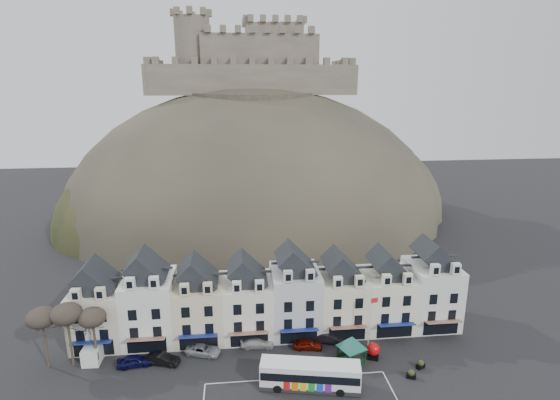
{
  "coord_description": "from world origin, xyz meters",
  "views": [
    {
      "loc": [
        -4.73,
        -40.43,
        35.07
      ],
      "look_at": [
        2.06,
        24.0,
        17.49
      ],
      "focal_mm": 28.0,
      "sensor_mm": 36.0,
      "label": 1
    }
  ],
  "objects_px": {
    "flagpole": "(370,320)",
    "car_maroon": "(308,344)",
    "bus": "(310,374)",
    "red_buoy": "(373,350)",
    "car_navy": "(135,361)",
    "bus_shelter": "(352,342)",
    "car_charcoal": "(330,338)",
    "car_white": "(257,342)",
    "car_silver": "(203,350)",
    "car_black": "(163,359)",
    "white_van": "(95,349)"
  },
  "relations": [
    {
      "from": "bus",
      "to": "bus_shelter",
      "type": "height_order",
      "value": "bus_shelter"
    },
    {
      "from": "red_buoy",
      "to": "car_maroon",
      "type": "height_order",
      "value": "red_buoy"
    },
    {
      "from": "bus",
      "to": "white_van",
      "type": "bearing_deg",
      "value": 173.02
    },
    {
      "from": "red_buoy",
      "to": "car_charcoal",
      "type": "xyz_separation_m",
      "value": [
        -4.87,
        4.04,
        -0.36
      ]
    },
    {
      "from": "bus_shelter",
      "to": "white_van",
      "type": "xyz_separation_m",
      "value": [
        -33.15,
        4.74,
        -1.85
      ]
    },
    {
      "from": "car_black",
      "to": "car_silver",
      "type": "bearing_deg",
      "value": -56.55
    },
    {
      "from": "car_maroon",
      "to": "bus",
      "type": "bearing_deg",
      "value": -179.83
    },
    {
      "from": "bus",
      "to": "car_black",
      "type": "relative_size",
      "value": 2.78
    },
    {
      "from": "bus_shelter",
      "to": "car_white",
      "type": "relative_size",
      "value": 1.2
    },
    {
      "from": "white_van",
      "to": "car_navy",
      "type": "xyz_separation_m",
      "value": [
        5.52,
        -2.5,
        -0.38
      ]
    },
    {
      "from": "white_van",
      "to": "car_maroon",
      "type": "bearing_deg",
      "value": -0.79
    },
    {
      "from": "bus_shelter",
      "to": "car_navy",
      "type": "bearing_deg",
      "value": 151.02
    },
    {
      "from": "car_black",
      "to": "car_white",
      "type": "distance_m",
      "value": 12.53
    },
    {
      "from": "car_silver",
      "to": "car_maroon",
      "type": "xyz_separation_m",
      "value": [
        14.06,
        -0.2,
        0.01
      ]
    },
    {
      "from": "bus",
      "to": "white_van",
      "type": "distance_m",
      "value": 28.47
    },
    {
      "from": "car_charcoal",
      "to": "car_navy",
      "type": "bearing_deg",
      "value": 115.16
    },
    {
      "from": "flagpole",
      "to": "car_charcoal",
      "type": "xyz_separation_m",
      "value": [
        -4.8,
        2.24,
        -3.78
      ]
    },
    {
      "from": "flagpole",
      "to": "car_maroon",
      "type": "xyz_separation_m",
      "value": [
        -8.15,
        1.08,
        -3.84
      ]
    },
    {
      "from": "car_silver",
      "to": "car_charcoal",
      "type": "bearing_deg",
      "value": -69.15
    },
    {
      "from": "white_van",
      "to": "car_maroon",
      "type": "height_order",
      "value": "white_van"
    },
    {
      "from": "bus_shelter",
      "to": "white_van",
      "type": "bearing_deg",
      "value": 147.52
    },
    {
      "from": "car_maroon",
      "to": "car_silver",
      "type": "bearing_deg",
      "value": 96.98
    },
    {
      "from": "car_navy",
      "to": "car_black",
      "type": "xyz_separation_m",
      "value": [
        3.5,
        0.0,
        -0.03
      ]
    },
    {
      "from": "bus",
      "to": "car_charcoal",
      "type": "xyz_separation_m",
      "value": [
        4.37,
        8.84,
        -1.11
      ]
    },
    {
      "from": "red_buoy",
      "to": "car_navy",
      "type": "bearing_deg",
      "value": 177.13
    },
    {
      "from": "bus",
      "to": "car_black",
      "type": "distance_m",
      "value": 19.15
    },
    {
      "from": "bus",
      "to": "car_charcoal",
      "type": "bearing_deg",
      "value": 74.79
    },
    {
      "from": "white_van",
      "to": "car_black",
      "type": "xyz_separation_m",
      "value": [
        9.02,
        -2.5,
        -0.41
      ]
    },
    {
      "from": "car_black",
      "to": "white_van",
      "type": "bearing_deg",
      "value": 90.97
    },
    {
      "from": "car_black",
      "to": "car_silver",
      "type": "relative_size",
      "value": 0.94
    },
    {
      "from": "red_buoy",
      "to": "car_white",
      "type": "bearing_deg",
      "value": 164.92
    },
    {
      "from": "bus",
      "to": "car_navy",
      "type": "xyz_separation_m",
      "value": [
        -21.54,
        6.34,
        -1.09
      ]
    },
    {
      "from": "bus_shelter",
      "to": "car_navy",
      "type": "distance_m",
      "value": 27.81
    },
    {
      "from": "car_maroon",
      "to": "car_charcoal",
      "type": "relative_size",
      "value": 0.89
    },
    {
      "from": "flagpole",
      "to": "red_buoy",
      "type": "bearing_deg",
      "value": -87.86
    },
    {
      "from": "car_navy",
      "to": "bus",
      "type": "bearing_deg",
      "value": -113.6
    },
    {
      "from": "bus",
      "to": "car_charcoal",
      "type": "height_order",
      "value": "bus"
    },
    {
      "from": "car_black",
      "to": "car_white",
      "type": "height_order",
      "value": "car_black"
    },
    {
      "from": "red_buoy",
      "to": "white_van",
      "type": "relative_size",
      "value": 0.43
    },
    {
      "from": "red_buoy",
      "to": "bus_shelter",
      "type": "bearing_deg",
      "value": -167.48
    },
    {
      "from": "flagpole",
      "to": "car_black",
      "type": "xyz_separation_m",
      "value": [
        -27.21,
        -0.26,
        -3.79
      ]
    },
    {
      "from": "car_silver",
      "to": "car_white",
      "type": "xyz_separation_m",
      "value": [
        7.27,
        0.97,
        0.01
      ]
    },
    {
      "from": "bus",
      "to": "red_buoy",
      "type": "bearing_deg",
      "value": 38.54
    },
    {
      "from": "flagpole",
      "to": "car_maroon",
      "type": "height_order",
      "value": "flagpole"
    },
    {
      "from": "car_navy",
      "to": "car_black",
      "type": "relative_size",
      "value": 1.01
    },
    {
      "from": "car_black",
      "to": "car_navy",
      "type": "bearing_deg",
      "value": 106.46
    },
    {
      "from": "flagpole",
      "to": "car_black",
      "type": "height_order",
      "value": "flagpole"
    },
    {
      "from": "car_maroon",
      "to": "white_van",
      "type": "bearing_deg",
      "value": 95.41
    },
    {
      "from": "car_charcoal",
      "to": "car_silver",
      "type": "bearing_deg",
      "value": 112.84
    },
    {
      "from": "red_buoy",
      "to": "car_charcoal",
      "type": "distance_m",
      "value": 6.34
    }
  ]
}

